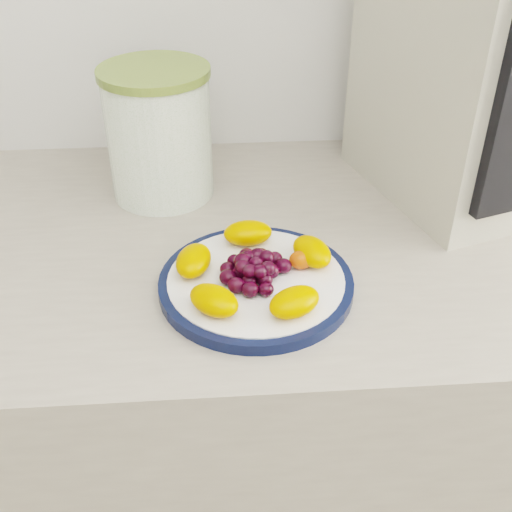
{
  "coord_description": "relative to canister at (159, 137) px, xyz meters",
  "views": [
    {
      "loc": [
        -0.16,
        0.45,
        1.39
      ],
      "look_at": [
        -0.12,
        1.08,
        0.95
      ],
      "focal_mm": 45.0,
      "sensor_mm": 36.0,
      "label": 1
    }
  ],
  "objects": [
    {
      "name": "canister",
      "position": [
        0.0,
        0.0,
        0.0
      ],
      "size": [
        0.2,
        0.2,
        0.18
      ],
      "primitive_type": "cylinder",
      "rotation": [
        0.0,
        0.0,
        0.33
      ],
      "color": "#3B6E1B",
      "rests_on": "counter"
    },
    {
      "name": "plate_face",
      "position": [
        0.12,
        -0.26,
        -0.08
      ],
      "size": [
        0.22,
        0.22,
        0.02
      ],
      "primitive_type": "cylinder",
      "color": "white",
      "rests_on": "counter"
    },
    {
      "name": "cabinet_face",
      "position": [
        0.24,
        -0.13,
        -0.57
      ],
      "size": [
        3.48,
        0.58,
        0.84
      ],
      "primitive_type": "cube",
      "color": "brown",
      "rests_on": "floor"
    },
    {
      "name": "appliance_body",
      "position": [
        0.45,
        -0.01,
        0.1
      ],
      "size": [
        0.3,
        0.36,
        0.38
      ],
      "primitive_type": "cube",
      "rotation": [
        0.0,
        0.0,
        0.3
      ],
      "color": "#B7B29E",
      "rests_on": "counter"
    },
    {
      "name": "counter",
      "position": [
        0.24,
        -0.13,
        -0.54
      ],
      "size": [
        3.5,
        0.6,
        0.9
      ],
      "primitive_type": "cube",
      "color": "#A59B8A",
      "rests_on": "floor"
    },
    {
      "name": "plate_rim",
      "position": [
        0.12,
        -0.26,
        -0.08
      ],
      "size": [
        0.24,
        0.24,
        0.01
      ],
      "primitive_type": "cylinder",
      "color": "#0A1433",
      "rests_on": "counter"
    },
    {
      "name": "fruit_plate",
      "position": [
        0.12,
        -0.25,
        -0.06
      ],
      "size": [
        0.21,
        0.2,
        0.03
      ],
      "color": "orange",
      "rests_on": "plate_face"
    },
    {
      "name": "canister_lid",
      "position": [
        0.0,
        0.0,
        0.1
      ],
      "size": [
        0.2,
        0.2,
        0.01
      ],
      "primitive_type": "cylinder",
      "rotation": [
        0.0,
        0.0,
        0.33
      ],
      "color": "olive",
      "rests_on": "canister"
    }
  ]
}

